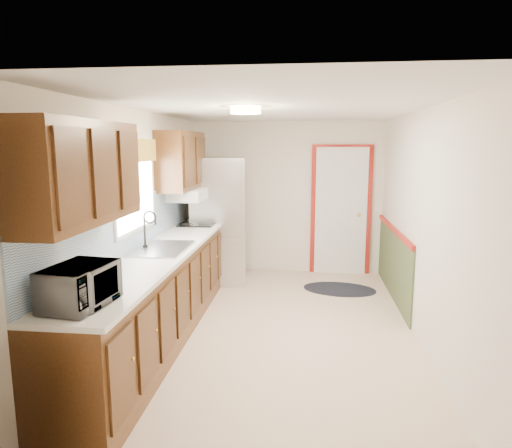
# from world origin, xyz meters

# --- Properties ---
(room_shell) EXTENTS (3.20, 5.20, 2.52)m
(room_shell) POSITION_xyz_m (0.00, 0.00, 1.20)
(room_shell) COLOR beige
(room_shell) RESTS_ON ground
(kitchen_run) EXTENTS (0.63, 4.00, 2.20)m
(kitchen_run) POSITION_xyz_m (-1.24, -0.29, 0.81)
(kitchen_run) COLOR #3E220E
(kitchen_run) RESTS_ON ground
(back_wall_trim) EXTENTS (1.12, 2.30, 2.08)m
(back_wall_trim) POSITION_xyz_m (0.99, 2.21, 0.89)
(back_wall_trim) COLOR maroon
(back_wall_trim) RESTS_ON ground
(ceiling_fixture) EXTENTS (0.30, 0.30, 0.06)m
(ceiling_fixture) POSITION_xyz_m (-0.30, -0.20, 2.36)
(ceiling_fixture) COLOR #FFD88C
(ceiling_fixture) RESTS_ON room_shell
(microwave) EXTENTS (0.34, 0.54, 0.35)m
(microwave) POSITION_xyz_m (-1.20, -1.95, 1.11)
(microwave) COLOR white
(microwave) RESTS_ON kitchen_run
(refrigerator) EXTENTS (0.85, 0.81, 1.85)m
(refrigerator) POSITION_xyz_m (-0.97, 1.83, 0.93)
(refrigerator) COLOR #B7B7BC
(refrigerator) RESTS_ON ground
(rug) EXTENTS (1.11, 0.80, 0.01)m
(rug) POSITION_xyz_m (0.80, 1.57, 0.01)
(rug) COLOR black
(rug) RESTS_ON ground
(cooktop) EXTENTS (0.48, 0.57, 0.02)m
(cooktop) POSITION_xyz_m (-1.19, 1.40, 0.95)
(cooktop) COLOR black
(cooktop) RESTS_ON kitchen_run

